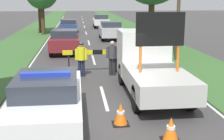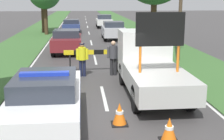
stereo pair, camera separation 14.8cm
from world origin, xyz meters
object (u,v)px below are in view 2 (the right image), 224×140
Objects in this scene: police_car at (46,99)px; traffic_cone_near_truck at (120,114)px; pedestrian_civilian at (113,55)px; queued_car_wagon_maroon at (67,41)px; queued_car_sedan_silver at (113,30)px; work_truck at (150,64)px; road_barrier at (94,54)px; traffic_cone_centre_front at (6,111)px; queued_car_hatch_blue at (71,25)px; police_officer at (82,57)px; traffic_cone_near_police at (169,129)px; queued_car_van_white at (104,21)px.

traffic_cone_near_truck is (2.09, -0.11, -0.49)m from police_car.
police_car is 2.96× the size of pedestrian_civilian.
queued_car_sedan_silver reaches higher than queued_car_wagon_maroon.
work_truck reaches higher than road_barrier.
traffic_cone_centre_front is 0.16× the size of queued_car_hatch_blue.
pedestrian_civilian is (2.51, 5.86, 0.15)m from police_car.
queued_car_wagon_maroon is 0.96× the size of queued_car_sedan_silver.
police_officer is at bearing 100.04° from traffic_cone_near_truck.
traffic_cone_near_police is 20.35m from queued_car_sedan_silver.
police_officer is 2.41× the size of traffic_cone_near_truck.
queued_car_hatch_blue is (-2.52, 19.07, -0.21)m from pedestrian_civilian.
work_truck is at bearing -63.22° from road_barrier.
queued_car_sedan_silver is at bearing 89.99° from queued_car_van_white.
road_barrier is at bearing 105.40° from queued_car_wagon_maroon.
queued_car_sedan_silver is (0.62, 20.34, 0.50)m from traffic_cone_near_police.
traffic_cone_centre_front is 30.40m from queued_car_van_white.
queued_car_van_white is at bearing 86.69° from traffic_cone_near_truck.
traffic_cone_near_police is (-0.41, -4.31, -0.79)m from work_truck.
traffic_cone_centre_front is at bearing 83.70° from queued_car_wagon_maroon.
road_barrier is 0.99m from police_officer.
pedestrian_civilian is at bearing -41.65° from road_barrier.
queued_car_sedan_silver reaches higher than traffic_cone_near_police.
work_truck is at bearing 84.59° from traffic_cone_near_police.
road_barrier reaches higher than traffic_cone_centre_front.
queued_car_sedan_silver is (2.23, 12.44, -0.10)m from road_barrier.
road_barrier is (1.62, 6.58, 0.11)m from police_car.
police_car is 24.93m from queued_car_hatch_blue.
queued_car_wagon_maroon reaches higher than traffic_cone_near_police.
work_truck is (3.64, 3.00, 0.30)m from police_car.
police_officer is at bearing 83.50° from queued_car_van_white.
traffic_cone_near_truck is (3.34, -0.53, -0.00)m from traffic_cone_centre_front.
pedestrian_civilian is (1.47, 0.09, 0.02)m from police_officer.
police_car reaches higher than traffic_cone_near_truck.
traffic_cone_near_truck is 30.55m from queued_car_van_white.
police_car is at bearing 37.12° from work_truck.
queued_car_van_white reaches higher than traffic_cone_near_truck.
traffic_cone_near_police is 13.96m from queued_car_wagon_maroon.
police_officer reaches higher than queued_car_hatch_blue.
police_car is 12.27m from queued_car_wagon_maroon.
police_car is at bearing 89.75° from queued_car_wagon_maroon.
police_officer is 5.86m from traffic_cone_centre_front.
queued_car_wagon_maroon reaches higher than road_barrier.
police_car is 1.24× the size of queued_car_wagon_maroon.
queued_car_sedan_silver is (3.80, 6.75, 0.01)m from queued_car_wagon_maroon.
work_truck is 9.95m from queued_car_wagon_maroon.
traffic_cone_near_truck is 0.17× the size of queued_car_van_white.
traffic_cone_near_police is 0.98× the size of traffic_cone_near_truck.
queued_car_hatch_blue is at bearing 54.73° from queued_car_van_white.
queued_car_sedan_silver is (2.80, 13.25, -0.12)m from police_officer.
queued_car_wagon_maroon reaches higher than traffic_cone_centre_front.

